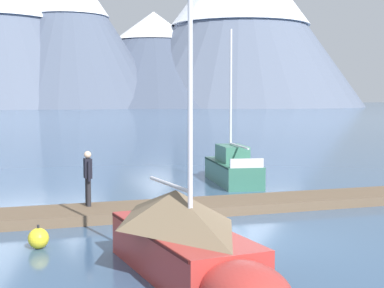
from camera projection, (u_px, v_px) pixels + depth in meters
The scene contains 9 objects.
ground_plane at pixel (260, 240), 15.03m from camera, with size 700.00×700.00×0.00m, color #38567A.
mountain_east_summit at pixel (69, 30), 203.21m from camera, with size 67.42×67.42×51.82m.
mountain_rear_spur at pixel (154, 58), 226.33m from camera, with size 94.78×94.78×36.36m.
mountain_north_horn at pixel (240, 14), 225.53m from camera, with size 94.39×94.39×66.71m.
dock at pixel (210, 206), 18.84m from camera, with size 27.23×2.95×0.30m.
sailboat_second_berth at pixel (189, 240), 11.72m from camera, with size 2.34×6.06×7.16m.
sailboat_mid_dock_port at pixel (229, 167), 25.44m from camera, with size 2.06×6.19×6.51m.
person_on_dock at pixel (88, 175), 18.03m from camera, with size 0.23×0.59×1.69m.
mooring_buoy_channel_marker at pixel (38, 238), 14.13m from camera, with size 0.50×0.50×0.58m.
Camera 1 is at (-5.93, -13.66, 3.64)m, focal length 55.00 mm.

